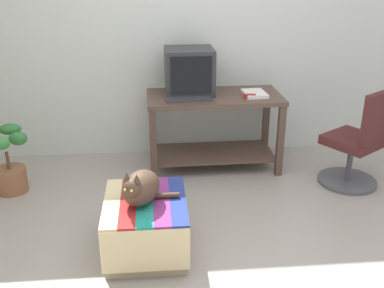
{
  "coord_description": "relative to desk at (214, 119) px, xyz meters",
  "views": [
    {
      "loc": [
        -0.36,
        -2.34,
        1.88
      ],
      "look_at": [
        -0.08,
        0.85,
        0.55
      ],
      "focal_mm": 41.74,
      "sensor_mm": 36.0,
      "label": 1
    }
  ],
  "objects": [
    {
      "name": "tv_monitor",
      "position": [
        -0.22,
        0.09,
        0.44
      ],
      "size": [
        0.45,
        0.41,
        0.41
      ],
      "rotation": [
        0.0,
        0.0,
        0.01
      ],
      "color": "#28282B",
      "rests_on": "desk"
    },
    {
      "name": "back_wall",
      "position": [
        -0.2,
        0.45,
        0.81
      ],
      "size": [
        8.0,
        0.1,
        2.6
      ],
      "primitive_type": "cube",
      "color": "silver",
      "rests_on": "ground_plane"
    },
    {
      "name": "ground_plane",
      "position": [
        -0.2,
        -1.6,
        -0.49
      ],
      "size": [
        14.0,
        14.0,
        0.0
      ],
      "primitive_type": "plane",
      "color": "#9E9389"
    },
    {
      "name": "ottoman_with_blanket",
      "position": [
        -0.64,
        -1.32,
        -0.29
      ],
      "size": [
        0.55,
        0.67,
        0.39
      ],
      "color": "tan",
      "rests_on": "ground_plane"
    },
    {
      "name": "book",
      "position": [
        0.37,
        -0.04,
        0.25
      ],
      "size": [
        0.22,
        0.28,
        0.03
      ],
      "primitive_type": "cube",
      "rotation": [
        0.0,
        0.0,
        0.08
      ],
      "color": "white",
      "rests_on": "desk"
    },
    {
      "name": "desk",
      "position": [
        0.0,
        0.0,
        0.0
      ],
      "size": [
        1.24,
        0.62,
        0.72
      ],
      "rotation": [
        0.0,
        0.0,
        0.01
      ],
      "color": "#4C382D",
      "rests_on": "ground_plane"
    },
    {
      "name": "stapler",
      "position": [
        0.3,
        -0.13,
        0.25
      ],
      "size": [
        0.11,
        0.05,
        0.04
      ],
      "primitive_type": "cube",
      "rotation": [
        0.0,
        0.0,
        1.48
      ],
      "color": "#A31E1E",
      "rests_on": "desk"
    },
    {
      "name": "cat",
      "position": [
        -0.66,
        -1.35,
        0.02
      ],
      "size": [
        0.42,
        0.38,
        0.27
      ],
      "rotation": [
        0.0,
        0.0,
        -0.43
      ],
      "color": "#473323",
      "rests_on": "ottoman_with_blanket"
    },
    {
      "name": "pen",
      "position": [
        0.43,
        0.01,
        0.24
      ],
      "size": [
        0.14,
        0.03,
        0.01
      ],
      "primitive_type": "cylinder",
      "rotation": [
        0.0,
        1.57,
        0.17
      ],
      "color": "black",
      "rests_on": "desk"
    },
    {
      "name": "office_chair",
      "position": [
        1.2,
        -0.51,
        -0.1
      ],
      "size": [
        0.58,
        0.58,
        0.89
      ],
      "rotation": [
        0.0,
        0.0,
        3.73
      ],
      "color": "#4C4C51",
      "rests_on": "ground_plane"
    },
    {
      "name": "potted_plant",
      "position": [
        -1.83,
        -0.36,
        -0.22
      ],
      "size": [
        0.41,
        0.38,
        0.65
      ],
      "color": "brown",
      "rests_on": "ground_plane"
    },
    {
      "name": "keyboard",
      "position": [
        -0.25,
        -0.14,
        0.24
      ],
      "size": [
        0.41,
        0.18,
        0.02
      ],
      "primitive_type": "cube",
      "rotation": [
        0.0,
        0.0,
        0.09
      ],
      "color": "#333338",
      "rests_on": "desk"
    }
  ]
}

